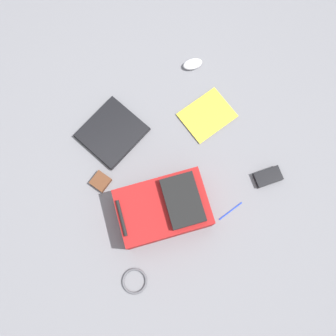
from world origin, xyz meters
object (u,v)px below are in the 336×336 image
at_px(cable_coil, 135,281).
at_px(backpack, 164,208).
at_px(book_comic, 207,115).
at_px(laptop, 112,132).
at_px(power_brick, 268,177).
at_px(earbud_pouch, 101,181).
at_px(computer_mouse, 193,64).
at_px(pen_black, 231,211).

bearing_deg(cable_coil, backpack, -50.74).
bearing_deg(book_comic, cable_coil, 128.35).
distance_m(laptop, power_brick, 0.85).
height_order(power_brick, earbud_pouch, power_brick).
distance_m(cable_coil, earbud_pouch, 0.52).
bearing_deg(backpack, computer_mouse, -38.90).
bearing_deg(power_brick, computer_mouse, 2.50).
bearing_deg(laptop, pen_black, -152.14).
distance_m(laptop, book_comic, 0.52).
xyz_separation_m(backpack, laptop, (0.49, 0.05, -0.07)).
relative_size(book_comic, power_brick, 2.13).
xyz_separation_m(computer_mouse, power_brick, (-0.74, -0.03, -0.00)).
bearing_deg(earbud_pouch, cable_coil, 172.45).
bearing_deg(laptop, earbud_pouch, 141.36).
height_order(book_comic, pen_black, book_comic).
distance_m(backpack, book_comic, 0.57).
bearing_deg(laptop, cable_coil, 162.01).
xyz_separation_m(laptop, power_brick, (-0.59, -0.60, -0.00)).
bearing_deg(laptop, book_comic, -107.00).
bearing_deg(pen_black, power_brick, -76.49).
xyz_separation_m(laptop, pen_black, (-0.66, -0.35, -0.01)).
xyz_separation_m(computer_mouse, pen_black, (-0.80, 0.22, -0.02)).
xyz_separation_m(laptop, book_comic, (-0.15, -0.50, -0.01)).
bearing_deg(power_brick, pen_black, 103.51).
height_order(computer_mouse, cable_coil, computer_mouse).
xyz_separation_m(backpack, cable_coil, (-0.24, 0.29, -0.08)).
xyz_separation_m(cable_coil, power_brick, (0.14, -0.84, 0.01)).
relative_size(backpack, earbud_pouch, 5.76).
bearing_deg(cable_coil, book_comic, -51.65).
xyz_separation_m(computer_mouse, cable_coil, (-0.88, 0.81, -0.01)).
height_order(backpack, laptop, backpack).
relative_size(computer_mouse, pen_black, 0.75).
height_order(cable_coil, pen_black, cable_coil).
height_order(backpack, cable_coil, backpack).
distance_m(computer_mouse, earbud_pouch, 0.82).
bearing_deg(book_comic, backpack, 127.75).
distance_m(laptop, earbud_pouch, 0.27).
xyz_separation_m(book_comic, power_brick, (-0.44, -0.11, 0.01)).
distance_m(laptop, pen_black, 0.74).
bearing_deg(backpack, earbud_pouch, 37.88).
bearing_deg(pen_black, computer_mouse, -15.52).
bearing_deg(backpack, cable_coil, 129.26).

